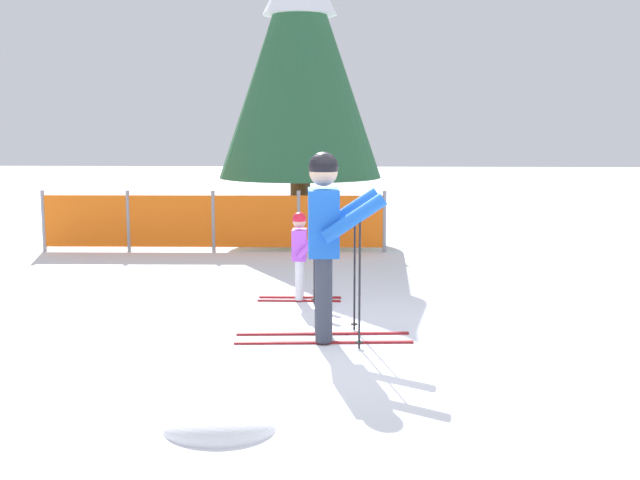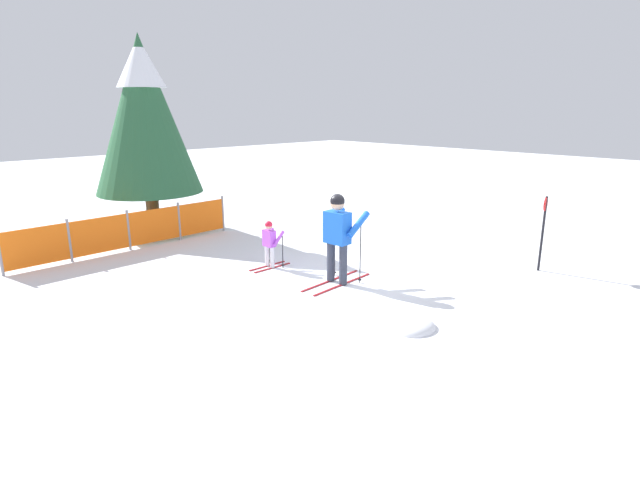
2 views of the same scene
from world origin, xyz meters
TOP-DOWN VIEW (x-y plane):
  - ground_plane at (0.00, 0.00)m, footprint 60.00×60.00m
  - skier_adult at (-0.25, 0.21)m, footprint 1.70×0.78m
  - skier_child at (-0.60, 1.90)m, footprint 0.96×0.51m
  - safety_fence at (-2.20, 5.32)m, footprint 5.47×0.18m
  - conifer_far at (-0.91, 6.69)m, footprint 2.79×2.79m
  - snow_mound at (-0.90, -2.08)m, footprint 0.76×0.65m

SIDE VIEW (x-z plane):
  - ground_plane at x=0.00m, z-range 0.00..0.00m
  - snow_mound at x=-0.90m, z-range -0.15..0.15m
  - safety_fence at x=-2.20m, z-range 0.00..0.98m
  - skier_child at x=-0.60m, z-range 0.08..1.10m
  - skier_adult at x=-0.25m, z-range 0.18..1.95m
  - conifer_far at x=-0.91m, z-range 0.61..5.79m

